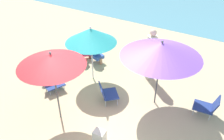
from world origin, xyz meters
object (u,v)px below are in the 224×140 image
Objects in this scene: beach_chair_a at (53,80)px; person_a at (151,54)px; umbrella_purple at (161,50)px; person_d at (48,68)px; person_c at (82,48)px; umbrella_teal at (91,35)px; beach_chair_c at (208,106)px; umbrella_red at (51,60)px; person_b at (95,50)px; beach_bag at (99,136)px; beach_chair_b at (107,93)px.

person_a reaches higher than beach_chair_a.
person_d is at bearing -167.13° from umbrella_purple.
umbrella_purple is at bearing -56.08° from person_c.
umbrella_teal is at bearing 100.97° from person_d.
beach_chair_c is at bearing 10.75° from umbrella_purple.
beach_chair_a is at bearing 141.87° from umbrella_red.
umbrella_teal is at bearing 100.15° from umbrella_red.
person_b is (-0.91, 2.86, -1.30)m from umbrella_red.
beach_chair_c is 0.37× the size of person_a.
umbrella_purple reaches higher than person_c.
person_b is (-2.11, -0.07, -0.40)m from person_a.
umbrella_purple reaches higher than beach_chair_c.
beach_chair_c is at bearing 33.35° from umbrella_red.
beach_chair_c is at bearing -119.30° from person_a.
person_b reaches higher than beach_bag.
umbrella_red is 3.27m from person_b.
umbrella_teal is 1.53m from person_b.
person_d is at bearing -133.72° from person_c.
person_a is 2.66m from person_c.
umbrella_purple is at bearing 4.78° from beach_chair_c.
umbrella_purple is at bearing 45.06° from umbrella_red.
beach_chair_c is 4.20m from person_b.
umbrella_purple is 1.21× the size of person_a.
beach_chair_b is at bearing -77.79° from person_c.
beach_chair_a is 0.77× the size of person_b.
beach_chair_a is at bearing 33.48° from person_d.
person_d is at bearing 156.84° from beach_bag.
beach_bag is at bearing 174.49° from person_a.
person_c is at bearing 86.53° from person_a.
umbrella_teal is at bearing 178.59° from umbrella_purple.
umbrella_red reaches higher than beach_chair_a.
person_c is at bearing 165.34° from umbrella_purple.
umbrella_red is 3.33m from person_c.
umbrella_purple is 2.15× the size of person_c.
beach_chair_a is 0.54m from person_d.
person_d is (-0.58, -1.76, -0.03)m from person_b.
umbrella_red is 2.74× the size of beach_chair_a.
umbrella_teal reaches higher than person_b.
beach_chair_b reaches higher than beach_bag.
person_b reaches higher than beach_chair_b.
beach_chair_b is at bearing 34.32° from beach_chair_a.
beach_chair_a is 1.95m from person_c.
person_d is (-0.07, -1.63, -0.04)m from person_c.
beach_chair_a reaches higher than beach_chair_c.
umbrella_purple is 1.50m from person_a.
beach_chair_c is at bearing 49.39° from beach_bag.
person_a reaches higher than person_b.
umbrella_red reaches higher than beach_bag.
umbrella_purple is 2.32× the size of person_d.
person_b is 0.53m from person_c.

